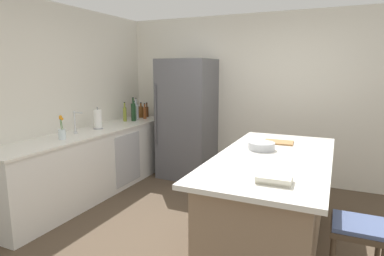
{
  "coord_description": "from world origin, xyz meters",
  "views": [
    {
      "loc": [
        0.99,
        -2.87,
        1.75
      ],
      "look_at": [
        -0.71,
        0.89,
        1.0
      ],
      "focal_mm": 30.22,
      "sensor_mm": 36.0,
      "label": 1
    }
  ],
  "objects_px": {
    "gin_bottle": "(135,113)",
    "bar_stool": "(357,240)",
    "refrigerator": "(187,119)",
    "soda_bottle": "(136,111)",
    "wine_bottle": "(133,112)",
    "sink_faucet": "(76,122)",
    "mixing_bowl": "(261,146)",
    "paper_towel_roll": "(98,120)",
    "flower_vase": "(62,132)",
    "vinegar_bottle": "(145,113)",
    "whiskey_bottle": "(141,112)",
    "kitchen_island": "(272,201)",
    "cookbook_stack": "(274,179)",
    "cutting_board": "(279,142)",
    "syrup_bottle": "(147,111)",
    "olive_oil_bottle": "(125,114)"
  },
  "relations": [
    {
      "from": "gin_bottle",
      "to": "bar_stool",
      "type": "bearing_deg",
      "value": -32.49
    },
    {
      "from": "refrigerator",
      "to": "soda_bottle",
      "type": "relative_size",
      "value": 5.32
    },
    {
      "from": "wine_bottle",
      "to": "sink_faucet",
      "type": "bearing_deg",
      "value": -94.11
    },
    {
      "from": "gin_bottle",
      "to": "mixing_bowl",
      "type": "relative_size",
      "value": 1.18
    },
    {
      "from": "sink_faucet",
      "to": "paper_towel_roll",
      "type": "relative_size",
      "value": 0.96
    },
    {
      "from": "flower_vase",
      "to": "vinegar_bottle",
      "type": "height_order",
      "value": "flower_vase"
    },
    {
      "from": "flower_vase",
      "to": "whiskey_bottle",
      "type": "bearing_deg",
      "value": 93.95
    },
    {
      "from": "refrigerator",
      "to": "soda_bottle",
      "type": "distance_m",
      "value": 0.92
    },
    {
      "from": "kitchen_island",
      "to": "cookbook_stack",
      "type": "bearing_deg",
      "value": -79.37
    },
    {
      "from": "refrigerator",
      "to": "cookbook_stack",
      "type": "xyz_separation_m",
      "value": [
        1.84,
        -2.41,
        0.01
      ]
    },
    {
      "from": "kitchen_island",
      "to": "soda_bottle",
      "type": "xyz_separation_m",
      "value": [
        -2.61,
        1.55,
        0.58
      ]
    },
    {
      "from": "vinegar_bottle",
      "to": "wine_bottle",
      "type": "relative_size",
      "value": 0.68
    },
    {
      "from": "mixing_bowl",
      "to": "cutting_board",
      "type": "relative_size",
      "value": 0.83
    },
    {
      "from": "bar_stool",
      "to": "gin_bottle",
      "type": "distance_m",
      "value": 3.92
    },
    {
      "from": "refrigerator",
      "to": "paper_towel_roll",
      "type": "distance_m",
      "value": 1.43
    },
    {
      "from": "syrup_bottle",
      "to": "olive_oil_bottle",
      "type": "height_order",
      "value": "olive_oil_bottle"
    },
    {
      "from": "gin_bottle",
      "to": "wine_bottle",
      "type": "height_order",
      "value": "wine_bottle"
    },
    {
      "from": "gin_bottle",
      "to": "cookbook_stack",
      "type": "distance_m",
      "value": 3.48
    },
    {
      "from": "sink_faucet",
      "to": "cookbook_stack",
      "type": "distance_m",
      "value": 2.89
    },
    {
      "from": "bar_stool",
      "to": "sink_faucet",
      "type": "distance_m",
      "value": 3.46
    },
    {
      "from": "refrigerator",
      "to": "vinegar_bottle",
      "type": "distance_m",
      "value": 0.79
    },
    {
      "from": "kitchen_island",
      "to": "flower_vase",
      "type": "distance_m",
      "value": 2.56
    },
    {
      "from": "kitchen_island",
      "to": "refrigerator",
      "type": "height_order",
      "value": "refrigerator"
    },
    {
      "from": "paper_towel_roll",
      "to": "whiskey_bottle",
      "type": "bearing_deg",
      "value": 92.72
    },
    {
      "from": "flower_vase",
      "to": "wine_bottle",
      "type": "distance_m",
      "value": 1.55
    },
    {
      "from": "flower_vase",
      "to": "syrup_bottle",
      "type": "relative_size",
      "value": 1.15
    },
    {
      "from": "gin_bottle",
      "to": "cutting_board",
      "type": "distance_m",
      "value": 2.66
    },
    {
      "from": "refrigerator",
      "to": "wine_bottle",
      "type": "xyz_separation_m",
      "value": [
        -0.82,
        -0.32,
        0.11
      ]
    },
    {
      "from": "soda_bottle",
      "to": "gin_bottle",
      "type": "distance_m",
      "value": 0.12
    },
    {
      "from": "soda_bottle",
      "to": "gin_bottle",
      "type": "bearing_deg",
      "value": -68.69
    },
    {
      "from": "kitchen_island",
      "to": "soda_bottle",
      "type": "height_order",
      "value": "soda_bottle"
    },
    {
      "from": "paper_towel_roll",
      "to": "olive_oil_bottle",
      "type": "height_order",
      "value": "olive_oil_bottle"
    },
    {
      "from": "kitchen_island",
      "to": "soda_bottle",
      "type": "relative_size",
      "value": 6.09
    },
    {
      "from": "sink_faucet",
      "to": "cookbook_stack",
      "type": "xyz_separation_m",
      "value": [
        2.75,
        -0.89,
        -0.11
      ]
    },
    {
      "from": "sink_faucet",
      "to": "mixing_bowl",
      "type": "bearing_deg",
      "value": 1.24
    },
    {
      "from": "bar_stool",
      "to": "gin_bottle",
      "type": "xyz_separation_m",
      "value": [
        -3.29,
        2.09,
        0.47
      ]
    },
    {
      "from": "gin_bottle",
      "to": "olive_oil_bottle",
      "type": "xyz_separation_m",
      "value": [
        -0.06,
        -0.19,
        0.0
      ]
    },
    {
      "from": "paper_towel_roll",
      "to": "vinegar_bottle",
      "type": "bearing_deg",
      "value": 85.74
    },
    {
      "from": "refrigerator",
      "to": "flower_vase",
      "type": "bearing_deg",
      "value": -113.09
    },
    {
      "from": "flower_vase",
      "to": "mixing_bowl",
      "type": "relative_size",
      "value": 1.08
    },
    {
      "from": "bar_stool",
      "to": "cookbook_stack",
      "type": "distance_m",
      "value": 0.71
    },
    {
      "from": "soda_bottle",
      "to": "cookbook_stack",
      "type": "xyz_separation_m",
      "value": [
        2.75,
        -2.29,
        -0.09
      ]
    },
    {
      "from": "vinegar_bottle",
      "to": "soda_bottle",
      "type": "distance_m",
      "value": 0.15
    },
    {
      "from": "paper_towel_roll",
      "to": "wine_bottle",
      "type": "distance_m",
      "value": 0.81
    },
    {
      "from": "syrup_bottle",
      "to": "mixing_bowl",
      "type": "distance_m",
      "value": 2.92
    },
    {
      "from": "whiskey_bottle",
      "to": "olive_oil_bottle",
      "type": "distance_m",
      "value": 0.48
    },
    {
      "from": "sink_faucet",
      "to": "cookbook_stack",
      "type": "height_order",
      "value": "sink_faucet"
    },
    {
      "from": "cookbook_stack",
      "to": "cutting_board",
      "type": "bearing_deg",
      "value": 98.23
    },
    {
      "from": "kitchen_island",
      "to": "gin_bottle",
      "type": "distance_m",
      "value": 3.0
    },
    {
      "from": "refrigerator",
      "to": "wine_bottle",
      "type": "relative_size",
      "value": 4.91
    }
  ]
}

